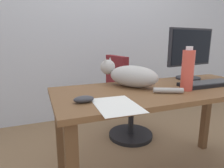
{
  "coord_description": "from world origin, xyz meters",
  "views": [
    {
      "loc": [
        -0.81,
        -1.08,
        1.06
      ],
      "look_at": [
        -0.39,
        -0.0,
        0.8
      ],
      "focal_mm": 31.29,
      "sensor_mm": 36.0,
      "label": 1
    }
  ],
  "objects_px": {
    "office_chair": "(127,104)",
    "cat": "(130,75)",
    "monitor": "(190,52)",
    "computer_mouse": "(84,99)",
    "water_bottle": "(188,70)",
    "keyboard": "(208,84)"
  },
  "relations": [
    {
      "from": "office_chair",
      "to": "keyboard",
      "type": "bearing_deg",
      "value": -70.23
    },
    {
      "from": "computer_mouse",
      "to": "water_bottle",
      "type": "distance_m",
      "value": 0.7
    },
    {
      "from": "monitor",
      "to": "computer_mouse",
      "type": "relative_size",
      "value": 4.35
    },
    {
      "from": "computer_mouse",
      "to": "keyboard",
      "type": "bearing_deg",
      "value": 3.81
    },
    {
      "from": "monitor",
      "to": "water_bottle",
      "type": "height_order",
      "value": "monitor"
    },
    {
      "from": "keyboard",
      "to": "cat",
      "type": "bearing_deg",
      "value": 162.04
    },
    {
      "from": "monitor",
      "to": "computer_mouse",
      "type": "bearing_deg",
      "value": -162.48
    },
    {
      "from": "cat",
      "to": "computer_mouse",
      "type": "relative_size",
      "value": 4.66
    },
    {
      "from": "office_chair",
      "to": "keyboard",
      "type": "distance_m",
      "value": 0.89
    },
    {
      "from": "cat",
      "to": "water_bottle",
      "type": "bearing_deg",
      "value": -37.43
    },
    {
      "from": "keyboard",
      "to": "computer_mouse",
      "type": "xyz_separation_m",
      "value": [
        -0.93,
        -0.06,
        0.0
      ]
    },
    {
      "from": "office_chair",
      "to": "cat",
      "type": "height_order",
      "value": "cat"
    },
    {
      "from": "water_bottle",
      "to": "computer_mouse",
      "type": "bearing_deg",
      "value": -179.07
    },
    {
      "from": "office_chair",
      "to": "keyboard",
      "type": "relative_size",
      "value": 2.06
    },
    {
      "from": "water_bottle",
      "to": "cat",
      "type": "bearing_deg",
      "value": 142.57
    },
    {
      "from": "office_chair",
      "to": "water_bottle",
      "type": "xyz_separation_m",
      "value": [
        0.03,
        -0.81,
        0.48
      ]
    },
    {
      "from": "keyboard",
      "to": "cat",
      "type": "distance_m",
      "value": 0.57
    },
    {
      "from": "keyboard",
      "to": "office_chair",
      "type": "bearing_deg",
      "value": 109.77
    },
    {
      "from": "cat",
      "to": "computer_mouse",
      "type": "bearing_deg",
      "value": -148.68
    },
    {
      "from": "computer_mouse",
      "to": "office_chair",
      "type": "bearing_deg",
      "value": 51.41
    },
    {
      "from": "monitor",
      "to": "keyboard",
      "type": "height_order",
      "value": "monitor"
    },
    {
      "from": "cat",
      "to": "water_bottle",
      "type": "height_order",
      "value": "water_bottle"
    }
  ]
}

